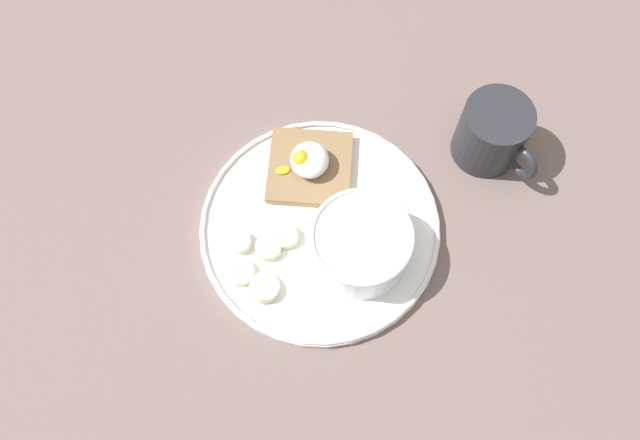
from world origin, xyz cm
name	(u,v)px	position (x,y,z in cm)	size (l,w,h in cm)	color
ground_plane	(320,232)	(0.00, 0.00, 1.00)	(120.00, 120.00, 2.00)	#6F5C57
plate	(320,227)	(0.00, 0.00, 2.80)	(29.19, 29.19, 1.60)	white
oatmeal_bowl	(361,245)	(-3.71, -4.47, 6.08)	(11.74, 11.74, 6.16)	white
toast_slice	(310,167)	(7.67, 0.88, 3.73)	(11.48, 11.48, 1.30)	olive
poached_egg	(308,160)	(7.65, 1.03, 5.80)	(4.91, 6.74, 3.28)	white
banana_slice_front	(268,248)	(-2.70, 6.27, 3.61)	(4.27, 4.25, 1.31)	beige
banana_slice_left	(240,242)	(-1.82, 9.65, 3.65)	(2.98, 3.04, 1.38)	#F4E8C9
banana_slice_back	(264,288)	(-7.56, 6.85, 3.70)	(5.08, 5.06, 1.72)	beige
banana_slice_right	(241,272)	(-5.53, 9.53, 3.55)	(4.16, 4.11, 1.27)	#EDF1C5
banana_slice_inner	(286,236)	(-1.34, 4.15, 3.64)	(3.03, 3.16, 1.54)	beige
coffee_mug	(493,133)	(9.84, -21.75, 6.40)	(10.91, 8.80, 8.57)	#27282E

